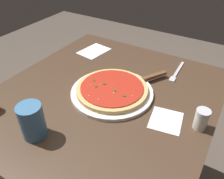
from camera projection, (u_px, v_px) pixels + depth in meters
name	position (u px, v px, depth m)	size (l,w,h in m)	color
restaurant_table	(105.00, 121.00, 0.99)	(0.90, 0.83, 0.75)	black
serving_plate	(112.00, 92.00, 0.90)	(0.32, 0.32, 0.01)	white
pizza	(112.00, 89.00, 0.89)	(0.28, 0.28, 0.02)	#DBB26B
pizza_server	(145.00, 79.00, 0.96)	(0.21, 0.15, 0.01)	silver
cup_tall_drink	(32.00, 121.00, 0.70)	(0.08, 0.08, 0.12)	teal
napkin_folded_right	(94.00, 51.00, 1.20)	(0.16, 0.11, 0.00)	white
napkin_loose_left	(166.00, 120.00, 0.78)	(0.12, 0.11, 0.00)	white
fork	(177.00, 72.00, 1.03)	(0.19, 0.03, 0.00)	silver
parmesan_shaker	(201.00, 119.00, 0.74)	(0.05, 0.05, 0.07)	silver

